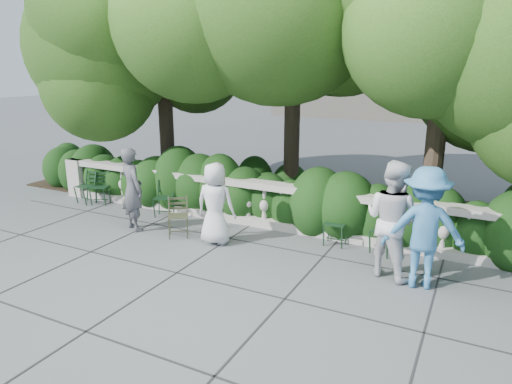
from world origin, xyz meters
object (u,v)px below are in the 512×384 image
at_px(chair_c, 163,218).
at_px(person_older_blue, 424,228).
at_px(chair_a, 82,204).
at_px(chair_b, 99,206).
at_px(chair_d, 332,247).
at_px(person_casual_man, 392,219).
at_px(person_businessman, 215,204).
at_px(chair_weathered, 179,239).
at_px(chair_f, 378,256).
at_px(person_woman_grey, 132,189).

height_order(chair_c, person_older_blue, person_older_blue).
bearing_deg(chair_a, chair_b, 22.90).
bearing_deg(chair_d, person_casual_man, -32.14).
bearing_deg(person_older_blue, person_businessman, -14.91).
bearing_deg(person_older_blue, chair_weathered, -12.40).
bearing_deg(chair_weathered, person_casual_man, -30.57).
relative_size(chair_f, person_businessman, 0.52).
relative_size(chair_a, chair_c, 1.00).
bearing_deg(chair_weathered, chair_c, 106.45).
relative_size(chair_f, person_older_blue, 0.43).
xyz_separation_m(chair_a, chair_b, (0.45, 0.12, 0.00)).
xyz_separation_m(person_casual_man, person_older_blue, (0.53, -0.17, -0.01)).
xyz_separation_m(chair_d, person_woman_grey, (-4.12, -0.94, 0.89)).
bearing_deg(person_businessman, chair_b, -17.14).
bearing_deg(chair_f, person_woman_grey, -149.95).
xyz_separation_m(chair_b, chair_weathered, (3.19, -0.98, 0.00)).
bearing_deg(chair_d, chair_weathered, -161.88).
relative_size(person_woman_grey, person_casual_man, 0.91).
height_order(chair_b, chair_weathered, same).
xyz_separation_m(chair_a, chair_c, (2.50, 0.07, 0.00)).
relative_size(chair_b, chair_d, 1.00).
xyz_separation_m(person_businessman, person_casual_man, (3.34, 0.09, 0.17)).
bearing_deg(chair_a, person_woman_grey, -10.26).
distance_m(chair_b, chair_weathered, 3.34).
height_order(chair_weathered, person_woman_grey, person_woman_grey).
relative_size(person_businessman, person_casual_man, 0.83).
height_order(chair_d, person_older_blue, person_older_blue).
height_order(chair_weathered, person_casual_man, person_casual_man).
relative_size(chair_d, chair_f, 1.00).
xyz_separation_m(chair_a, chair_weathered, (3.64, -0.86, 0.00)).
xyz_separation_m(chair_weathered, person_older_blue, (4.65, 0.10, 0.97)).
height_order(chair_a, chair_c, same).
bearing_deg(person_older_blue, chair_f, -60.38).
bearing_deg(person_older_blue, chair_d, -41.24).
relative_size(chair_d, person_businessman, 0.52).
height_order(chair_b, chair_c, same).
bearing_deg(person_casual_man, chair_c, 14.29).
relative_size(chair_b, chair_c, 1.00).
bearing_deg(person_casual_man, chair_a, 17.04).
bearing_deg(chair_c, person_businessman, -40.42).
distance_m(person_woman_grey, person_older_blue, 5.84).
distance_m(chair_d, person_casual_man, 1.71).
bearing_deg(chair_b, person_businessman, -33.51).
distance_m(chair_c, person_older_blue, 5.92).
relative_size(chair_f, person_casual_man, 0.43).
relative_size(chair_b, person_businessman, 0.52).
height_order(chair_a, person_older_blue, person_older_blue).
distance_m(chair_b, chair_f, 6.99).
distance_m(person_casual_man, person_older_blue, 0.55).
height_order(chair_b, chair_f, same).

